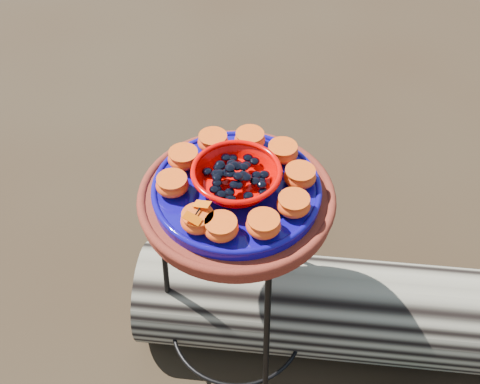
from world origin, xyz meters
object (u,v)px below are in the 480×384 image
Objects in this scene: plant_stand at (237,288)px; driftwood_log at (413,315)px; cobalt_plate at (237,191)px; terracotta_saucer at (237,200)px; red_bowl at (236,179)px.

plant_stand reaches higher than driftwood_log.
plant_stand is at bearing 0.00° from cobalt_plate.
red_bowl is (0.00, 0.00, 0.07)m from terracotta_saucer.
terracotta_saucer is at bearing 0.00° from cobalt_plate.
cobalt_plate is at bearing 0.00° from plant_stand.
driftwood_log is (0.42, 0.36, -0.19)m from plant_stand.
driftwood_log is (0.42, 0.36, -0.63)m from red_bowl.
terracotta_saucer is 1.17× the size of cobalt_plate.
red_bowl is at bearing -139.02° from driftwood_log.
red_bowl is (0.00, 0.00, 0.04)m from cobalt_plate.
cobalt_plate is at bearing -139.02° from driftwood_log.
driftwood_log is at bearing 40.98° from terracotta_saucer.
plant_stand is 3.48× the size of red_bowl.
driftwood_log is at bearing 40.98° from cobalt_plate.
terracotta_saucer is 0.27× the size of driftwood_log.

